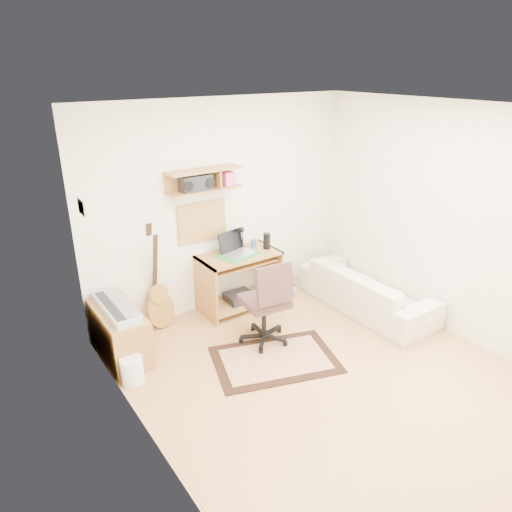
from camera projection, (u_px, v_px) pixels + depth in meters
floor at (327, 376)px, 4.77m from camera, size 3.60×4.00×0.01m
ceiling at (345, 109)px, 3.77m from camera, size 3.60×4.00×0.01m
back_wall at (222, 207)px, 5.80m from camera, size 3.60×0.01×2.60m
left_wall at (148, 314)px, 3.33m from camera, size 0.01×4.00×2.60m
right_wall at (454, 223)px, 5.22m from camera, size 0.01×4.00×2.60m
wall_shelf at (204, 180)px, 5.39m from camera, size 0.90×0.25×0.26m
cork_board at (202, 221)px, 5.67m from camera, size 0.64×0.03×0.49m
wall_photo at (82, 207)px, 4.32m from camera, size 0.02×0.20×0.15m
desk at (239, 281)px, 5.97m from camera, size 1.00×0.55×0.75m
laptop at (238, 244)px, 5.74m from camera, size 0.44×0.44×0.28m
speaker at (267, 241)px, 5.95m from camera, size 0.09×0.09×0.21m
desk_lamp at (243, 237)px, 5.95m from camera, size 0.10×0.10×0.30m
pencil_cup at (253, 243)px, 6.04m from camera, size 0.07×0.07×0.10m
boombox at (196, 183)px, 5.33m from camera, size 0.36×0.17×0.19m
rug at (275, 359)px, 5.02m from camera, size 1.49×1.21×0.02m
task_chair at (264, 301)px, 5.18m from camera, size 0.58×0.58×1.03m
cabinet at (119, 333)px, 5.02m from camera, size 0.40×0.90×0.55m
music_keyboard at (116, 307)px, 4.90m from camera, size 0.26×0.84×0.07m
guitar at (158, 278)px, 5.43m from camera, size 0.37×0.26×1.28m
waste_basket at (132, 370)px, 4.65m from camera, size 0.30×0.30×0.27m
printer at (278, 288)px, 6.44m from camera, size 0.43×0.35×0.15m
sofa at (367, 283)px, 5.96m from camera, size 0.54×1.84×0.72m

